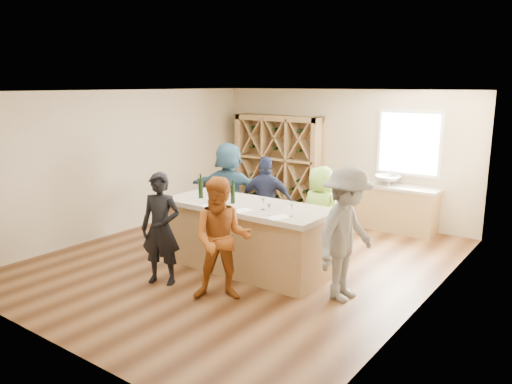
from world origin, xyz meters
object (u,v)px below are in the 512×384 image
Objects in this scene: person_far_right at (320,213)px; person_near_right at (222,239)px; tasting_counter_base at (247,239)px; person_server at (347,234)px; sink at (388,180)px; wine_rack at (278,163)px; wine_bottle_c at (218,192)px; person_far_left at (229,190)px; person_near_left at (161,229)px; wine_bottle_d at (219,193)px; person_far_mid at (266,203)px; wine_bottle_e at (233,194)px; wine_bottle_a at (201,188)px.

person_near_right is at bearing 90.11° from person_far_right.
tasting_counter_base is 1.81m from person_server.
sink is at bearing 49.62° from person_near_right.
person_far_right is (2.47, -2.43, -0.31)m from wine_rack.
wine_bottle_c is (1.31, -3.71, 0.12)m from wine_rack.
person_far_left is at bearing 71.99° from person_server.
wine_rack reaches higher than person_far_left.
wine_bottle_d is at bearing 53.05° from person_near_left.
wine_bottle_c is 0.17× the size of person_far_mid.
person_near_left reaches higher than person_far_right.
person_near_right is (2.20, -4.67, -0.25)m from wine_rack.
wine_rack reaches higher than wine_bottle_d.
tasting_counter_base is at bearing 84.23° from person_far_mid.
wine_bottle_d is at bearing -161.43° from wine_bottle_e.
person_far_right is at bearing 164.42° from person_far_left.
wine_rack is 0.85× the size of tasting_counter_base.
wine_bottle_e is at bearing -66.50° from wine_rack.
person_near_left is at bearing 118.44° from person_server.
wine_bottle_a reaches higher than tasting_counter_base.
person_far_right is (-1.09, 1.24, -0.13)m from person_server.
person_server is at bearing 0.89° from wine_bottle_a.
person_far_left is (-0.48, 1.31, -0.32)m from wine_bottle_a.
wine_bottle_a is 0.17× the size of person_server.
person_far_right is at bearing 45.63° from person_server.
person_near_right is at bearing 112.49° from person_far_left.
wine_bottle_a is 0.65m from wine_bottle_e.
person_near_right is at bearing 130.43° from person_server.
wine_bottle_d is at bearing -69.81° from wine_rack.
person_server is (3.56, -3.67, -0.18)m from wine_rack.
person_near_left is 0.98× the size of person_near_right.
person_far_right is at bearing 59.79° from tasting_counter_base.
tasting_counter_base is at bearing 66.91° from person_far_right.
wine_bottle_d is 1.27m from person_near_right.
wine_rack reaches higher than person_far_right.
wine_bottle_a is (-1.75, -3.64, 0.23)m from sink.
person_far_left is (-0.96, 0.12, 0.09)m from person_far_mid.
wine_bottle_e is at bearing 62.59° from person_far_right.
sink is at bearing 49.54° from person_near_left.
person_far_left is at bearing -133.62° from sink.
person_near_right reaches higher than wine_bottle_c.
sink is 4.63m from person_near_right.
person_far_mid is at bearing 158.12° from person_far_left.
person_server is at bearing -76.54° from sink.
person_far_right reaches higher than wine_bottle_a.
person_near_right is 1.08× the size of person_far_right.
wine_bottle_a is (-0.85, -0.13, 0.74)m from tasting_counter_base.
wine_rack is at bearing 110.19° from wine_bottle_d.
sink is 4.96m from person_near_left.
person_far_mid is 1.05m from person_far_right.
tasting_counter_base is 0.88m from wine_bottle_c.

